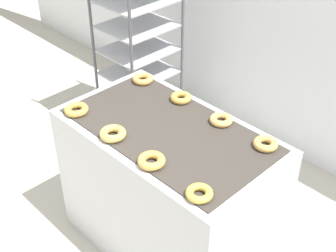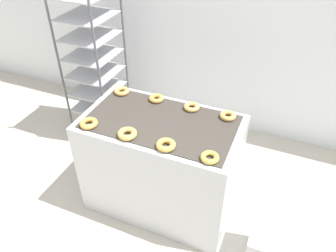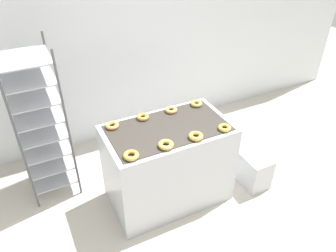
{
  "view_description": "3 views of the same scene",
  "coord_description": "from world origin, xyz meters",
  "px_view_note": "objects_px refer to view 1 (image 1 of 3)",
  "views": [
    {
      "loc": [
        1.55,
        -0.89,
        2.52
      ],
      "look_at": [
        0.0,
        0.63,
        1.0
      ],
      "focal_mm": 50.0,
      "sensor_mm": 36.0,
      "label": 1
    },
    {
      "loc": [
        0.88,
        -1.32,
        2.55
      ],
      "look_at": [
        0.0,
        0.78,
        0.82
      ],
      "focal_mm": 35.0,
      "sensor_mm": 36.0,
      "label": 2
    },
    {
      "loc": [
        -1.22,
        -1.83,
        2.87
      ],
      "look_at": [
        0.0,
        0.63,
        1.0
      ],
      "focal_mm": 35.0,
      "sensor_mm": 36.0,
      "label": 3
    }
  ],
  "objects_px": {
    "donut_near_midright": "(152,161)",
    "donut_near_midleft": "(113,134)",
    "fryer_machine": "(168,192)",
    "donut_near_left": "(76,110)",
    "donut_far_midright": "(221,120)",
    "donut_far_midleft": "(181,98)",
    "donut_far_left": "(143,79)",
    "donut_far_right": "(266,144)",
    "baking_rack_cart": "(138,38)",
    "donut_near_right": "(199,193)"
  },
  "relations": [
    {
      "from": "fryer_machine",
      "to": "donut_far_right",
      "type": "height_order",
      "value": "donut_far_right"
    },
    {
      "from": "donut_near_midright",
      "to": "donut_near_midleft",
      "type": "bearing_deg",
      "value": 178.99
    },
    {
      "from": "donut_far_right",
      "to": "baking_rack_cart",
      "type": "bearing_deg",
      "value": 162.4
    },
    {
      "from": "fryer_machine",
      "to": "baking_rack_cart",
      "type": "bearing_deg",
      "value": 145.93
    },
    {
      "from": "donut_near_left",
      "to": "donut_near_right",
      "type": "distance_m",
      "value": 1.0
    },
    {
      "from": "donut_near_midleft",
      "to": "donut_far_right",
      "type": "height_order",
      "value": "donut_near_midleft"
    },
    {
      "from": "donut_far_left",
      "to": "donut_near_left",
      "type": "bearing_deg",
      "value": -90.04
    },
    {
      "from": "fryer_machine",
      "to": "donut_near_left",
      "type": "relative_size",
      "value": 9.03
    },
    {
      "from": "donut_near_midleft",
      "to": "donut_near_right",
      "type": "bearing_deg",
      "value": -0.62
    },
    {
      "from": "donut_far_midright",
      "to": "fryer_machine",
      "type": "bearing_deg",
      "value": -122.63
    },
    {
      "from": "donut_far_midleft",
      "to": "baking_rack_cart",
      "type": "bearing_deg",
      "value": 152.85
    },
    {
      "from": "donut_far_midright",
      "to": "baking_rack_cart",
      "type": "bearing_deg",
      "value": 158.76
    },
    {
      "from": "fryer_machine",
      "to": "donut_near_left",
      "type": "xyz_separation_m",
      "value": [
        -0.51,
        -0.27,
        0.51
      ]
    },
    {
      "from": "donut_near_left",
      "to": "donut_near_right",
      "type": "height_order",
      "value": "donut_near_left"
    },
    {
      "from": "baking_rack_cart",
      "to": "donut_near_midleft",
      "type": "xyz_separation_m",
      "value": [
        1.0,
        -1.05,
        0.08
      ]
    },
    {
      "from": "donut_near_midleft",
      "to": "donut_near_midright",
      "type": "relative_size",
      "value": 1.03
    },
    {
      "from": "donut_near_left",
      "to": "baking_rack_cart",
      "type": "bearing_deg",
      "value": 121.59
    },
    {
      "from": "donut_far_left",
      "to": "donut_far_midleft",
      "type": "distance_m",
      "value": 0.34
    },
    {
      "from": "baking_rack_cart",
      "to": "donut_near_midright",
      "type": "xyz_separation_m",
      "value": [
        1.32,
        -1.06,
        0.08
      ]
    },
    {
      "from": "donut_near_left",
      "to": "donut_near_midleft",
      "type": "bearing_deg",
      "value": -0.05
    },
    {
      "from": "donut_near_midleft",
      "to": "donut_near_midright",
      "type": "distance_m",
      "value": 0.32
    },
    {
      "from": "donut_near_midright",
      "to": "donut_near_right",
      "type": "height_order",
      "value": "donut_near_midright"
    },
    {
      "from": "donut_near_midright",
      "to": "donut_far_left",
      "type": "bearing_deg",
      "value": 141.16
    },
    {
      "from": "donut_far_left",
      "to": "donut_far_right",
      "type": "relative_size",
      "value": 1.02
    },
    {
      "from": "donut_near_right",
      "to": "fryer_machine",
      "type": "bearing_deg",
      "value": 150.66
    },
    {
      "from": "donut_far_left",
      "to": "donut_far_right",
      "type": "bearing_deg",
      "value": -0.05
    },
    {
      "from": "donut_far_left",
      "to": "donut_far_right",
      "type": "xyz_separation_m",
      "value": [
        0.99,
        -0.0,
        -0.0
      ]
    },
    {
      "from": "baking_rack_cart",
      "to": "donut_far_left",
      "type": "relative_size",
      "value": 13.05
    },
    {
      "from": "donut_near_midright",
      "to": "donut_near_right",
      "type": "relative_size",
      "value": 1.1
    },
    {
      "from": "donut_far_midleft",
      "to": "donut_far_midright",
      "type": "distance_m",
      "value": 0.33
    },
    {
      "from": "donut_near_midright",
      "to": "fryer_machine",
      "type": "bearing_deg",
      "value": 120.47
    },
    {
      "from": "fryer_machine",
      "to": "donut_near_right",
      "type": "relative_size",
      "value": 9.87
    },
    {
      "from": "baking_rack_cart",
      "to": "donut_far_midright",
      "type": "relative_size",
      "value": 13.23
    },
    {
      "from": "donut_far_midright",
      "to": "donut_far_midleft",
      "type": "bearing_deg",
      "value": 178.87
    },
    {
      "from": "donut_near_midleft",
      "to": "donut_far_midleft",
      "type": "bearing_deg",
      "value": 90.49
    },
    {
      "from": "donut_far_midleft",
      "to": "donut_far_midright",
      "type": "xyz_separation_m",
      "value": [
        0.33,
        -0.01,
        -0.0
      ]
    },
    {
      "from": "baking_rack_cart",
      "to": "donut_far_right",
      "type": "height_order",
      "value": "baking_rack_cart"
    },
    {
      "from": "baking_rack_cart",
      "to": "donut_far_midleft",
      "type": "relative_size",
      "value": 13.57
    },
    {
      "from": "donut_far_midright",
      "to": "donut_near_midleft",
      "type": "bearing_deg",
      "value": -121.38
    },
    {
      "from": "baking_rack_cart",
      "to": "donut_near_right",
      "type": "distance_m",
      "value": 1.96
    },
    {
      "from": "fryer_machine",
      "to": "donut_far_left",
      "type": "bearing_deg",
      "value": 152.75
    },
    {
      "from": "donut_near_midright",
      "to": "donut_far_midright",
      "type": "relative_size",
      "value": 1.07
    },
    {
      "from": "donut_near_left",
      "to": "donut_far_midleft",
      "type": "xyz_separation_m",
      "value": [
        0.34,
        0.54,
        -0.0
      ]
    },
    {
      "from": "donut_near_left",
      "to": "donut_far_right",
      "type": "xyz_separation_m",
      "value": [
        0.99,
        0.53,
        -0.0
      ]
    },
    {
      "from": "baking_rack_cart",
      "to": "donut_near_right",
      "type": "relative_size",
      "value": 13.55
    },
    {
      "from": "donut_near_left",
      "to": "donut_far_right",
      "type": "height_order",
      "value": "same"
    },
    {
      "from": "donut_near_right",
      "to": "donut_far_left",
      "type": "height_order",
      "value": "donut_far_left"
    },
    {
      "from": "donut_near_midright",
      "to": "donut_near_left",
      "type": "bearing_deg",
      "value": 179.49
    },
    {
      "from": "baking_rack_cart",
      "to": "donut_far_left",
      "type": "distance_m",
      "value": 0.83
    },
    {
      "from": "donut_far_midleft",
      "to": "donut_near_right",
      "type": "bearing_deg",
      "value": -39.86
    }
  ]
}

